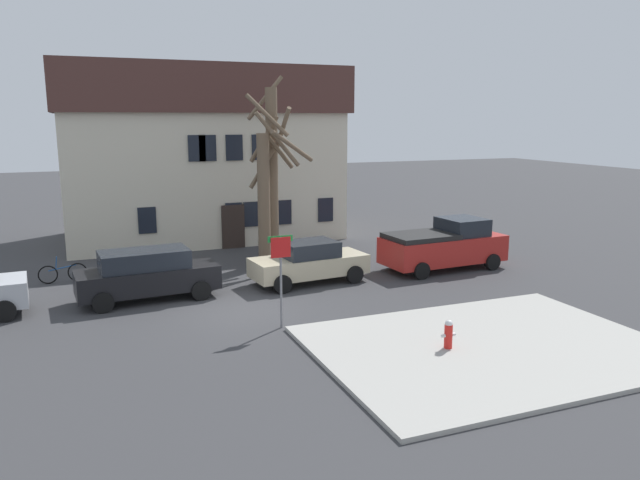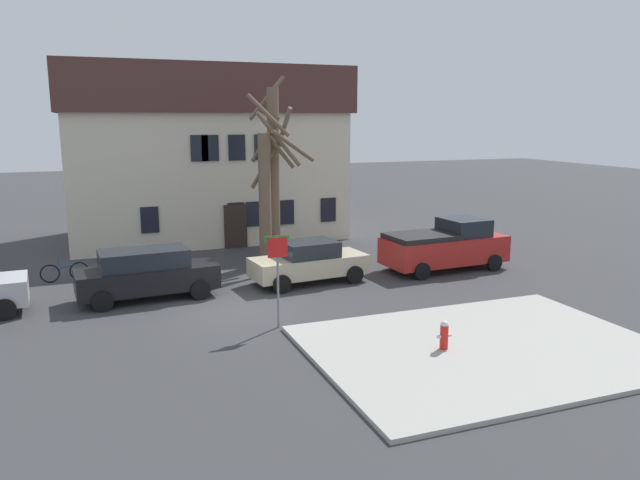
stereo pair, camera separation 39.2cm
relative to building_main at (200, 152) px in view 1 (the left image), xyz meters
The scene contains 11 objects.
ground_plane 14.01m from the building_main, 96.33° to the right, with size 120.00×120.00×0.00m, color #38383A.
sidewalk_slab 20.06m from the building_main, 78.34° to the right, with size 9.34×6.96×0.12m, color #A8A59E.
building_main is the anchor object (origin of this frame).
tree_bare_near 7.89m from the building_main, 81.58° to the right, with size 1.49×1.80×6.62m.
tree_bare_mid 7.28m from the building_main, 76.42° to the right, with size 2.93×2.58×7.97m.
car_black_wagon 12.22m from the building_main, 110.45° to the right, with size 4.82×2.21×1.75m.
car_beige_sedan 11.70m from the building_main, 80.41° to the right, with size 4.55×2.28×1.61m.
pickup_truck_red 13.93m from the building_main, 54.62° to the right, with size 5.27×2.50×2.08m.
fire_hydrant 19.55m from the building_main, 81.66° to the right, with size 0.42×0.22×0.78m.
street_sign_pole 15.63m from the building_main, 92.70° to the right, with size 0.76×0.07×2.80m.
bicycle_leaning 10.88m from the building_main, 132.61° to the right, with size 1.75×0.14×1.03m.
Camera 1 is at (-4.69, -18.78, 6.14)m, focal length 34.31 mm.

